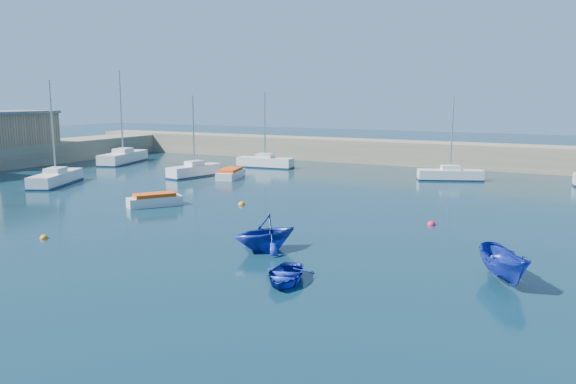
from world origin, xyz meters
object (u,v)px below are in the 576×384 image
at_px(sailboat_4, 123,157).
at_px(dinghy_right, 504,266).
at_px(sailboat_5, 265,162).
at_px(sailboat_3, 195,170).
at_px(dinghy_center, 285,275).
at_px(sailboat_2, 56,178).
at_px(sailboat_6, 450,174).
at_px(motorboat_1, 155,200).
at_px(dinghy_left, 265,232).
at_px(motorboat_2, 231,173).
at_px(brick_shed_a, 11,129).

xyz_separation_m(sailboat_4, dinghy_right, (44.80, -24.82, 0.02)).
relative_size(sailboat_5, dinghy_right, 2.25).
xyz_separation_m(sailboat_3, dinghy_center, (22.48, -23.74, -0.29)).
bearing_deg(sailboat_3, sailboat_2, -117.00).
bearing_deg(sailboat_4, sailboat_6, -10.61).
xyz_separation_m(sailboat_6, motorboat_1, (-15.88, -22.30, -0.11)).
height_order(sailboat_2, sailboat_6, sailboat_2).
height_order(sailboat_3, sailboat_4, sailboat_4).
bearing_deg(sailboat_4, dinghy_left, -53.00).
height_order(sailboat_2, dinghy_right, sailboat_2).
height_order(sailboat_3, sailboat_5, sailboat_5).
bearing_deg(sailboat_2, sailboat_3, 27.35).
bearing_deg(sailboat_6, dinghy_left, 151.08).
bearing_deg(dinghy_center, motorboat_2, 113.22).
height_order(motorboat_1, dinghy_left, dinghy_left).
relative_size(sailboat_2, motorboat_2, 1.90).
height_order(sailboat_2, sailboat_3, sailboat_2).
bearing_deg(dinghy_left, dinghy_center, -21.80).
bearing_deg(sailboat_3, dinghy_center, -35.58).
relative_size(sailboat_5, motorboat_1, 2.14).
bearing_deg(brick_shed_a, motorboat_2, 6.97).
xyz_separation_m(sailboat_5, motorboat_1, (4.03, -22.64, -0.18)).
height_order(sailboat_2, dinghy_left, sailboat_2).
relative_size(sailboat_6, dinghy_right, 2.10).
distance_m(brick_shed_a, sailboat_2, 17.46).
bearing_deg(dinghy_center, sailboat_5, 106.84).
bearing_deg(dinghy_right, sailboat_6, 76.53).
xyz_separation_m(brick_shed_a, dinghy_right, (53.64, -17.03, -3.40)).
relative_size(sailboat_5, dinghy_left, 2.37).
bearing_deg(dinghy_left, sailboat_4, 172.09).
xyz_separation_m(sailboat_2, sailboat_3, (7.66, 9.81, 0.01)).
distance_m(dinghy_center, dinghy_right, 9.10).
relative_size(sailboat_2, sailboat_6, 1.18).
xyz_separation_m(sailboat_3, dinghy_right, (30.53, -19.51, 0.10)).
xyz_separation_m(sailboat_6, motorboat_2, (-18.82, -8.09, -0.11)).
distance_m(motorboat_1, dinghy_right, 24.70).
height_order(sailboat_3, sailboat_6, sailboat_3).
xyz_separation_m(sailboat_2, dinghy_right, (38.19, -9.70, 0.11)).
bearing_deg(motorboat_1, sailboat_4, 172.34).
distance_m(sailboat_5, dinghy_center, 38.52).
bearing_deg(motorboat_1, sailboat_3, 150.43).
height_order(sailboat_4, motorboat_1, sailboat_4).
bearing_deg(dinghy_left, sailboat_5, 148.84).
bearing_deg(sailboat_5, motorboat_2, -178.65).
height_order(sailboat_5, motorboat_1, sailboat_5).
distance_m(sailboat_2, sailboat_5, 21.62).
relative_size(brick_shed_a, sailboat_5, 0.98).
bearing_deg(sailboat_4, motorboat_2, -30.31).
distance_m(motorboat_2, dinghy_center, 30.93).
xyz_separation_m(dinghy_center, dinghy_left, (-3.21, 3.93, 0.60)).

